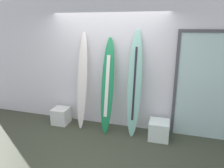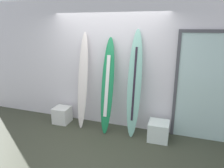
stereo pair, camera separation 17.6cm
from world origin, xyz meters
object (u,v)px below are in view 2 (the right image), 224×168
surfboard_ivory (83,81)px  display_block_center (158,131)px  glass_door (205,86)px  display_block_left (62,115)px  surfboard_seafoam (134,84)px  surfboard_emerald (107,86)px

surfboard_ivory → display_block_center: 1.92m
display_block_center → glass_door: size_ratio=0.19×
display_block_left → glass_door: size_ratio=0.17×
surfboard_ivory → glass_door: size_ratio=0.97×
surfboard_seafoam → glass_door: (1.34, 0.22, 0.03)m
surfboard_emerald → surfboard_seafoam: size_ratio=0.93×
surfboard_seafoam → display_block_left: surfboard_seafoam is taller
surfboard_emerald → glass_door: (1.91, 0.27, 0.11)m
display_block_left → display_block_center: display_block_center is taller
surfboard_emerald → surfboard_seafoam: 0.57m
surfboard_seafoam → display_block_left: 1.94m
surfboard_ivory → surfboard_emerald: (0.60, -0.05, -0.05)m
glass_door → surfboard_emerald: bearing=-172.0°
surfboard_emerald → display_block_center: bearing=-3.1°
surfboard_ivory → display_block_left: 1.03m
surfboard_ivory → display_block_center: size_ratio=5.19×
surfboard_emerald → surfboard_seafoam: (0.57, 0.05, 0.08)m
surfboard_ivory → surfboard_emerald: surfboard_ivory is taller
surfboard_emerald → glass_door: size_ratio=0.93×
surfboard_seafoam → display_block_left: size_ratio=5.81×
display_block_center → glass_door: glass_door is taller
surfboard_emerald → display_block_left: (-1.15, -0.02, -0.82)m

